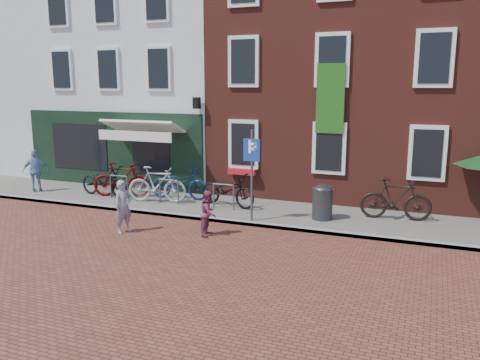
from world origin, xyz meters
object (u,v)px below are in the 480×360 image
at_px(bicycle_0, 104,181).
at_px(bicycle_5, 396,199).
at_px(cafe_person, 36,171).
at_px(boy, 209,213).
at_px(bicycle_3, 157,184).
at_px(bicycle_4, 228,190).
at_px(bicycle_1, 121,180).
at_px(woman, 123,206).
at_px(litter_bin, 322,200).
at_px(parking_sign, 252,163).
at_px(bicycle_2, 180,183).

xyz_separation_m(bicycle_0, bicycle_5, (9.94, 0.63, 0.06)).
bearing_deg(cafe_person, bicycle_0, 146.54).
bearing_deg(boy, bicycle_3, 47.78).
height_order(bicycle_0, bicycle_4, same).
bearing_deg(bicycle_1, bicycle_3, -115.61).
bearing_deg(bicycle_1, bicycle_5, -103.77).
bearing_deg(cafe_person, woman, 114.27).
xyz_separation_m(litter_bin, cafe_person, (-10.74, -0.20, 0.21)).
distance_m(litter_bin, cafe_person, 10.75).
relative_size(cafe_person, bicycle_0, 0.75).
height_order(parking_sign, bicycle_1, parking_sign).
distance_m(parking_sign, woman, 3.81).
bearing_deg(bicycle_3, woman, -177.31).
distance_m(boy, bicycle_2, 4.07).
relative_size(bicycle_0, bicycle_2, 1.00).
relative_size(litter_bin, bicycle_3, 0.54).
xyz_separation_m(litter_bin, bicycle_0, (-7.91, 0.12, -0.02)).
relative_size(litter_bin, parking_sign, 0.41).
relative_size(woman, cafe_person, 0.94).
distance_m(litter_bin, parking_sign, 2.41).
xyz_separation_m(parking_sign, bicycle_1, (-5.40, 1.22, -1.11)).
bearing_deg(boy, woman, 101.13).
bearing_deg(bicycle_3, bicycle_1, 69.60).
height_order(boy, bicycle_1, bicycle_1).
height_order(woman, bicycle_5, woman).
height_order(litter_bin, woman, woman).
relative_size(bicycle_2, bicycle_5, 1.03).
bearing_deg(parking_sign, cafe_person, 175.09).
xyz_separation_m(boy, bicycle_3, (-3.08, 2.41, 0.09)).
distance_m(litter_bin, bicycle_1, 7.30).
distance_m(boy, bicycle_5, 5.58).
height_order(woman, bicycle_2, woman).
distance_m(boy, bicycle_4, 2.86).
distance_m(litter_bin, bicycle_5, 2.16).
distance_m(bicycle_1, bicycle_5, 9.33).
height_order(parking_sign, bicycle_3, parking_sign).
xyz_separation_m(boy, bicycle_2, (-2.61, 3.12, 0.03)).
bearing_deg(bicycle_2, cafe_person, 94.02).
xyz_separation_m(boy, bicycle_0, (-5.32, 2.52, 0.03)).
distance_m(parking_sign, bicycle_4, 2.23).
height_order(bicycle_4, bicycle_5, bicycle_5).
bearing_deg(bicycle_0, boy, -108.31).
distance_m(parking_sign, bicycle_2, 3.89).
distance_m(bicycle_0, bicycle_3, 2.24).
bearing_deg(bicycle_3, bicycle_4, -92.60).
relative_size(litter_bin, bicycle_2, 0.53).
height_order(woman, cafe_person, cafe_person).
distance_m(boy, bicycle_0, 5.89).
xyz_separation_m(boy, bicycle_1, (-4.70, 2.66, 0.09)).
relative_size(woman, bicycle_1, 0.72).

